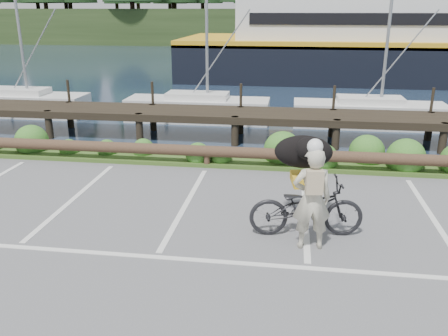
% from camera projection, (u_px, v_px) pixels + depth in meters
% --- Properties ---
extents(ground, '(72.00, 72.00, 0.00)m').
position_uv_depth(ground, '(163.00, 246.00, 8.61)').
color(ground, '#565659').
extents(harbor_backdrop, '(170.00, 160.00, 30.00)m').
position_uv_depth(harbor_backdrop, '(284.00, 33.00, 82.14)').
color(harbor_backdrop, '#162336').
rests_on(harbor_backdrop, ground).
extents(vegetation_strip, '(34.00, 1.60, 0.10)m').
position_uv_depth(vegetation_strip, '(211.00, 158.00, 13.57)').
color(vegetation_strip, '#3D5B21').
rests_on(vegetation_strip, ground).
extents(log_rail, '(32.00, 0.30, 0.60)m').
position_uv_depth(log_rail, '(207.00, 167.00, 12.93)').
color(log_rail, '#443021').
rests_on(log_rail, ground).
extents(bicycle, '(2.21, 1.02, 1.12)m').
position_uv_depth(bicycle, '(306.00, 207.00, 8.89)').
color(bicycle, black).
rests_on(bicycle, ground).
extents(cyclist, '(0.74, 0.53, 1.88)m').
position_uv_depth(cyclist, '(312.00, 199.00, 8.30)').
color(cyclist, '#BCB69F').
rests_on(cyclist, ground).
extents(dog, '(0.69, 1.19, 0.65)m').
position_uv_depth(dog, '(303.00, 152.00, 9.26)').
color(dog, black).
rests_on(dog, bicycle).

